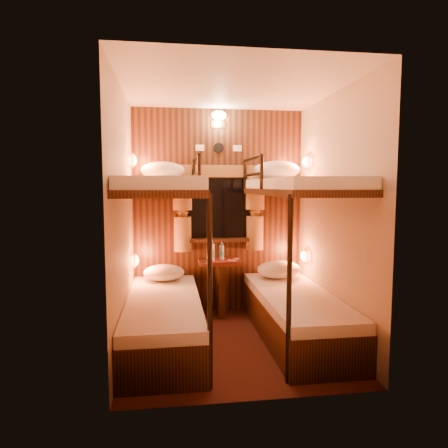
{
  "coord_description": "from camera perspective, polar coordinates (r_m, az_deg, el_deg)",
  "views": [
    {
      "loc": [
        -0.59,
        -3.67,
        1.51
      ],
      "look_at": [
        -0.06,
        0.15,
        1.14
      ],
      "focal_mm": 32.0,
      "sensor_mm": 36.0,
      "label": 1
    }
  ],
  "objects": [
    {
      "name": "floor",
      "position": [
        4.01,
        1.17,
        -16.62
      ],
      "size": [
        2.1,
        2.1,
        0.0
      ],
      "primitive_type": "plane",
      "color": "#35140E",
      "rests_on": "ground"
    },
    {
      "name": "ceiling",
      "position": [
        3.82,
        1.24,
        18.95
      ],
      "size": [
        2.1,
        2.1,
        0.0
      ],
      "primitive_type": "plane",
      "rotation": [
        3.14,
        0.0,
        0.0
      ],
      "color": "silver",
      "rests_on": "wall_back"
    },
    {
      "name": "wall_back",
      "position": [
        4.77,
        -0.8,
        1.76
      ],
      "size": [
        2.4,
        0.0,
        2.4
      ],
      "primitive_type": "plane",
      "rotation": [
        1.57,
        0.0,
        0.0
      ],
      "color": "#C6B293",
      "rests_on": "floor"
    },
    {
      "name": "wall_front",
      "position": [
        2.7,
        4.73,
        -1.1
      ],
      "size": [
        2.4,
        0.0,
        2.4
      ],
      "primitive_type": "plane",
      "rotation": [
        -1.57,
        0.0,
        0.0
      ],
      "color": "#C6B293",
      "rests_on": "floor"
    },
    {
      "name": "wall_left",
      "position": [
        3.71,
        -14.25,
        0.52
      ],
      "size": [
        0.0,
        2.4,
        2.4
      ],
      "primitive_type": "plane",
      "rotation": [
        1.57,
        0.0,
        1.57
      ],
      "color": "#C6B293",
      "rests_on": "floor"
    },
    {
      "name": "wall_right",
      "position": [
        4.01,
        15.45,
        0.86
      ],
      "size": [
        0.0,
        2.4,
        2.4
      ],
      "primitive_type": "plane",
      "rotation": [
        1.57,
        0.0,
        -1.57
      ],
      "color": "#C6B293",
      "rests_on": "floor"
    },
    {
      "name": "back_panel",
      "position": [
        4.75,
        -0.78,
        1.75
      ],
      "size": [
        2.0,
        0.03,
        2.4
      ],
      "primitive_type": "cube",
      "color": "black",
      "rests_on": "floor"
    },
    {
      "name": "bunk_left",
      "position": [
        3.86,
        -8.64,
        -8.85
      ],
      "size": [
        0.72,
        1.9,
        1.82
      ],
      "color": "black",
      "rests_on": "floor"
    },
    {
      "name": "bunk_right",
      "position": [
        4.05,
        10.2,
        -8.18
      ],
      "size": [
        0.72,
        1.9,
        1.82
      ],
      "color": "black",
      "rests_on": "floor"
    },
    {
      "name": "window",
      "position": [
        4.72,
        -0.73,
        1.49
      ],
      "size": [
        1.0,
        0.12,
        0.79
      ],
      "color": "black",
      "rests_on": "back_panel"
    },
    {
      "name": "curtains",
      "position": [
        4.69,
        -0.68,
        2.47
      ],
      "size": [
        1.1,
        0.22,
        1.0
      ],
      "color": "brown",
      "rests_on": "back_panel"
    },
    {
      "name": "back_fixtures",
      "position": [
        4.76,
        -0.74,
        14.37
      ],
      "size": [
        0.54,
        0.09,
        0.48
      ],
      "color": "black",
      "rests_on": "back_panel"
    },
    {
      "name": "reading_lamps",
      "position": [
        4.42,
        -0.24,
        1.98
      ],
      "size": [
        2.0,
        0.2,
        1.25
      ],
      "color": "#EF5A23",
      "rests_on": "wall_left"
    },
    {
      "name": "table",
      "position": [
        4.69,
        -0.48,
        -8.02
      ],
      "size": [
        0.5,
        0.34,
        0.66
      ],
      "color": "#572514",
      "rests_on": "floor"
    },
    {
      "name": "bottle_left",
      "position": [
        4.55,
        -1.77,
        -4.1
      ],
      "size": [
        0.07,
        0.07,
        0.24
      ],
      "rotation": [
        0.0,
        0.0,
        -0.13
      ],
      "color": "#99BFE5",
      "rests_on": "table"
    },
    {
      "name": "bottle_right",
      "position": [
        4.61,
        -0.34,
        -4.13
      ],
      "size": [
        0.06,
        0.06,
        0.21
      ],
      "rotation": [
        0.0,
        0.0,
        0.11
      ],
      "color": "#99BFE5",
      "rests_on": "table"
    },
    {
      "name": "sachet_a",
      "position": [
        4.6,
        1.08,
        -5.24
      ],
      "size": [
        0.1,
        0.09,
        0.01
      ],
      "primitive_type": "cube",
      "rotation": [
        0.0,
        0.0,
        -0.41
      ],
      "color": "silver",
      "rests_on": "table"
    },
    {
      "name": "sachet_b",
      "position": [
        4.73,
        1.67,
        -4.95
      ],
      "size": [
        0.08,
        0.08,
        0.0
      ],
      "primitive_type": "cube",
      "rotation": [
        0.0,
        0.0,
        0.56
      ],
      "color": "silver",
      "rests_on": "table"
    },
    {
      "name": "pillow_lower_left",
      "position": [
        4.53,
        -8.57,
        -6.88
      ],
      "size": [
        0.46,
        0.33,
        0.18
      ],
      "primitive_type": "ellipsoid",
      "color": "white",
      "rests_on": "bunk_left"
    },
    {
      "name": "pillow_lower_right",
      "position": [
        4.64,
        7.81,
        -6.44
      ],
      "size": [
        0.5,
        0.36,
        0.2
      ],
      "primitive_type": "ellipsoid",
      "color": "white",
      "rests_on": "bunk_right"
    },
    {
      "name": "pillow_upper_left",
      "position": [
        4.5,
        -8.76,
        7.61
      ],
      "size": [
        0.48,
        0.34,
        0.19
      ],
      "primitive_type": "ellipsoid",
      "color": "white",
      "rests_on": "bunk_left"
    },
    {
      "name": "pillow_upper_right",
      "position": [
        4.65,
        7.6,
        7.67
      ],
      "size": [
        0.53,
        0.38,
        0.21
      ],
      "primitive_type": "ellipsoid",
      "color": "white",
      "rests_on": "bunk_right"
    }
  ]
}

